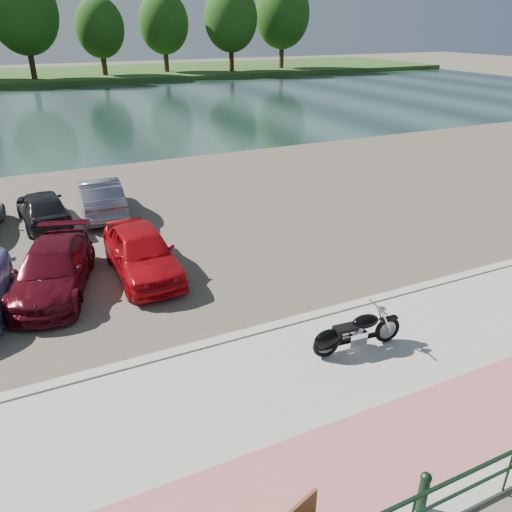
{
  "coord_description": "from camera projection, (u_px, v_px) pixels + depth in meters",
  "views": [
    {
      "loc": [
        -6.18,
        -7.51,
        7.12
      ],
      "look_at": [
        -0.7,
        4.07,
        1.1
      ],
      "focal_mm": 35.0,
      "sensor_mm": 36.0,
      "label": 1
    }
  ],
  "objects": [
    {
      "name": "promenade",
      "position": [
        386.0,
        385.0,
        10.72
      ],
      "size": [
        60.0,
        6.0,
        0.1
      ],
      "primitive_type": "cube",
      "color": "#ADABA3",
      "rests_on": "ground"
    },
    {
      "name": "far_trees",
      "position": [
        86.0,
        19.0,
        63.88
      ],
      "size": [
        70.25,
        10.68,
        12.52
      ],
      "color": "#322212",
      "rests_on": "far_bank"
    },
    {
      "name": "kerb",
      "position": [
        313.0,
        317.0,
        13.17
      ],
      "size": [
        60.0,
        0.3,
        0.14
      ],
      "primitive_type": "cube",
      "color": "#ADABA3",
      "rests_on": "ground"
    },
    {
      "name": "car_3",
      "position": [
        53.0,
        269.0,
        14.24
      ],
      "size": [
        3.09,
        4.97,
        1.34
      ],
      "primitive_type": "imported",
      "rotation": [
        0.0,
        0.0,
        -0.28
      ],
      "color": "#540C18",
      "rests_on": "parking_lot"
    },
    {
      "name": "bollards",
      "position": [
        415.0,
        494.0,
        7.66
      ],
      "size": [
        10.68,
        0.18,
        0.81
      ],
      "color": "black",
      "rests_on": "promenade"
    },
    {
      "name": "far_bank",
      "position": [
        55.0,
        75.0,
        70.33
      ],
      "size": [
        120.0,
        24.0,
        0.6
      ],
      "primitive_type": "cube",
      "color": "#244418",
      "rests_on": "ground"
    },
    {
      "name": "parking_lot",
      "position": [
        199.0,
        212.0,
        20.55
      ],
      "size": [
        60.0,
        18.0,
        0.04
      ],
      "primitive_type": "cube",
      "color": "#453E37",
      "rests_on": "ground"
    },
    {
      "name": "motorcycle",
      "position": [
        350.0,
        334.0,
        11.56
      ],
      "size": [
        2.33,
        0.75,
        1.05
      ],
      "rotation": [
        0.0,
        0.0,
        -0.07
      ],
      "color": "black",
      "rests_on": "promenade"
    },
    {
      "name": "car_9",
      "position": [
        100.0,
        196.0,
        20.01
      ],
      "size": [
        1.73,
        4.52,
        1.47
      ],
      "primitive_type": "imported",
      "rotation": [
        0.0,
        0.0,
        3.1
      ],
      "color": "slate",
      "rests_on": "parking_lot"
    },
    {
      "name": "pink_path",
      "position": [
        437.0,
        429.0,
        9.47
      ],
      "size": [
        60.0,
        2.0,
        0.01
      ],
      "primitive_type": "cube",
      "color": "#AA6062",
      "rests_on": "promenade"
    },
    {
      "name": "river",
      "position": [
        90.0,
        110.0,
        44.28
      ],
      "size": [
        120.0,
        40.0,
        0.0
      ],
      "primitive_type": "cube",
      "color": "#182B28",
      "rests_on": "ground"
    },
    {
      "name": "ground",
      "position": [
        358.0,
        361.0,
        11.56
      ],
      "size": [
        200.0,
        200.0,
        0.0
      ],
      "primitive_type": "plane",
      "color": "#595447",
      "rests_on": "ground"
    },
    {
      "name": "car_8",
      "position": [
        43.0,
        208.0,
        18.95
      ],
      "size": [
        1.98,
        4.17,
        1.38
      ],
      "primitive_type": "imported",
      "rotation": [
        0.0,
        0.0,
        3.23
      ],
      "color": "black",
      "rests_on": "parking_lot"
    },
    {
      "name": "car_4",
      "position": [
        142.0,
        252.0,
        15.16
      ],
      "size": [
        1.84,
        4.43,
        1.5
      ],
      "primitive_type": "imported",
      "rotation": [
        0.0,
        0.0,
        0.02
      ],
      "color": "red",
      "rests_on": "parking_lot"
    },
    {
      "name": "railing",
      "position": [
        512.0,
        460.0,
        7.95
      ],
      "size": [
        24.04,
        0.05,
        0.9
      ],
      "color": "black",
      "rests_on": "promenade"
    }
  ]
}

